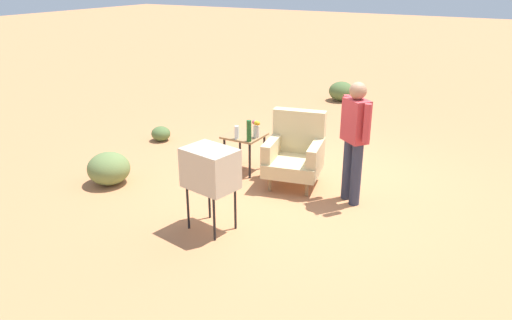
% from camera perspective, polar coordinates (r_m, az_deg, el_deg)
% --- Properties ---
extents(ground_plane, '(60.00, 60.00, 0.00)m').
position_cam_1_polar(ground_plane, '(7.21, 6.39, -2.94)').
color(ground_plane, '#C17A4C').
extents(armchair, '(0.91, 0.92, 1.06)m').
position_cam_1_polar(armchair, '(7.07, 4.58, 0.98)').
color(armchair, '#937047').
rests_on(armchair, ground).
extents(side_table, '(0.56, 0.56, 0.59)m').
position_cam_1_polar(side_table, '(7.52, -1.34, 2.35)').
color(side_table, black).
rests_on(side_table, ground).
extents(tv_on_stand, '(0.67, 0.54, 1.03)m').
position_cam_1_polar(tv_on_stand, '(5.71, -5.34, -1.04)').
color(tv_on_stand, black).
rests_on(tv_on_stand, ground).
extents(person_standing, '(0.47, 0.39, 1.64)m').
position_cam_1_polar(person_standing, '(6.47, 11.41, 2.81)').
color(person_standing, '#2D3347').
rests_on(person_standing, ground).
extents(bottle_wine_green, '(0.07, 0.07, 0.32)m').
position_cam_1_polar(bottle_wine_green, '(7.15, -0.82, 3.41)').
color(bottle_wine_green, '#1E5623').
rests_on(bottle_wine_green, side_table).
extents(bottle_short_clear, '(0.06, 0.06, 0.20)m').
position_cam_1_polar(bottle_short_clear, '(7.29, -2.26, 3.23)').
color(bottle_short_clear, silver).
rests_on(bottle_short_clear, side_table).
extents(flower_vase, '(0.15, 0.10, 0.27)m').
position_cam_1_polar(flower_vase, '(7.32, 0.02, 3.74)').
color(flower_vase, silver).
rests_on(flower_vase, side_table).
extents(shrub_near, '(0.59, 0.59, 0.46)m').
position_cam_1_polar(shrub_near, '(12.01, 9.92, 7.90)').
color(shrub_near, '#516B38').
rests_on(shrub_near, ground).
extents(shrub_mid, '(0.62, 0.62, 0.48)m').
position_cam_1_polar(shrub_mid, '(7.46, -16.77, -0.94)').
color(shrub_mid, olive).
rests_on(shrub_mid, ground).
extents(shrub_far, '(0.35, 0.35, 0.27)m').
position_cam_1_polar(shrub_far, '(9.17, -11.01, 3.04)').
color(shrub_far, '#516B38').
rests_on(shrub_far, ground).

